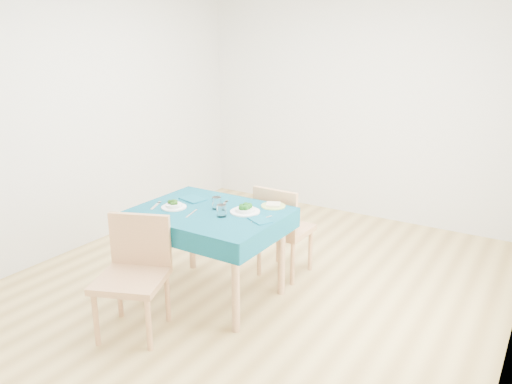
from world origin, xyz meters
The scene contains 16 objects.
room_shell centered at (0.00, 0.00, 1.35)m, with size 4.02×4.52×2.73m.
table centered at (-0.21, -0.37, 0.38)m, with size 1.16×0.88×0.76m, color #074153.
chair_near centered at (-0.35, -1.12, 0.58)m, with size 0.47×0.51×1.17m, color #B07F53.
chair_far centered at (0.10, 0.33, 0.53)m, with size 0.42×0.46×1.06m, color #B07F53.
bowl_near centered at (-0.49, -0.47, 0.79)m, with size 0.20×0.20×0.06m, color white, non-canonical shape.
bowl_far centered at (0.06, -0.26, 0.79)m, with size 0.24×0.24×0.07m, color white, non-canonical shape.
fork_near centered at (-0.65, -0.52, 0.76)m, with size 0.03×0.20×0.00m, color silver.
knife_near centered at (-0.28, -0.51, 0.76)m, with size 0.02×0.20×0.00m, color silver.
fork_far centered at (-0.20, -0.20, 0.76)m, with size 0.03×0.19×0.00m, color silver.
knife_far centered at (0.25, -0.32, 0.76)m, with size 0.02×0.21×0.00m, color silver.
napkin_near centered at (-0.50, -0.23, 0.76)m, with size 0.21×0.15×0.01m, color #0B495C.
napkin_far centered at (0.26, -0.36, 0.76)m, with size 0.18×0.12×0.01m, color #0B495C.
tumbler_center centered at (-0.18, -0.31, 0.81)m, with size 0.08×0.08×0.10m, color white.
tumbler_side centered at (-0.04, -0.44, 0.81)m, with size 0.07×0.07×0.09m, color white.
side_plate centered at (0.18, -0.01, 0.76)m, with size 0.20×0.20×0.01m, color #ADC761.
bread_slice centered at (0.18, -0.01, 0.78)m, with size 0.11×0.11×0.02m, color beige.
Camera 1 is at (2.11, -3.37, 2.07)m, focal length 35.00 mm.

